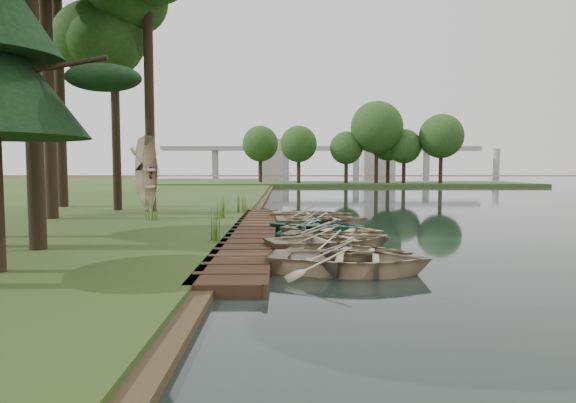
{
  "coord_description": "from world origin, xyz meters",
  "views": [
    {
      "loc": [
        -0.5,
        -16.76,
        2.46
      ],
      "look_at": [
        -0.35,
        1.39,
        1.19
      ],
      "focal_mm": 30.0,
      "sensor_mm": 36.0,
      "label": 1
    }
  ],
  "objects_px": {
    "rowboat_1": "(350,249)",
    "rowboat_2": "(332,238)",
    "stored_rowboat": "(149,205)",
    "boardwalk": "(253,234)",
    "rowboat_0": "(349,256)"
  },
  "relations": [
    {
      "from": "rowboat_1",
      "to": "rowboat_2",
      "type": "relative_size",
      "value": 0.85
    },
    {
      "from": "stored_rowboat",
      "to": "boardwalk",
      "type": "bearing_deg",
      "value": -130.21
    },
    {
      "from": "rowboat_1",
      "to": "rowboat_2",
      "type": "xyz_separation_m",
      "value": [
        -0.32,
        1.51,
        0.06
      ]
    },
    {
      "from": "boardwalk",
      "to": "rowboat_1",
      "type": "relative_size",
      "value": 4.99
    },
    {
      "from": "boardwalk",
      "to": "stored_rowboat",
      "type": "bearing_deg",
      "value": 131.04
    },
    {
      "from": "rowboat_0",
      "to": "rowboat_2",
      "type": "xyz_separation_m",
      "value": [
        -0.13,
        2.81,
        0.01
      ]
    },
    {
      "from": "rowboat_0",
      "to": "stored_rowboat",
      "type": "xyz_separation_m",
      "value": [
        -7.94,
        11.98,
        0.24
      ]
    },
    {
      "from": "rowboat_2",
      "to": "stored_rowboat",
      "type": "distance_m",
      "value": 12.05
    },
    {
      "from": "rowboat_1",
      "to": "boardwalk",
      "type": "bearing_deg",
      "value": 48.06
    },
    {
      "from": "boardwalk",
      "to": "rowboat_2",
      "type": "xyz_separation_m",
      "value": [
        2.47,
        -3.04,
        0.29
      ]
    },
    {
      "from": "boardwalk",
      "to": "rowboat_0",
      "type": "distance_m",
      "value": 6.41
    },
    {
      "from": "rowboat_0",
      "to": "rowboat_1",
      "type": "relative_size",
      "value": 1.16
    },
    {
      "from": "rowboat_2",
      "to": "boardwalk",
      "type": "bearing_deg",
      "value": 20.3
    },
    {
      "from": "rowboat_1",
      "to": "stored_rowboat",
      "type": "xyz_separation_m",
      "value": [
        -8.13,
        10.68,
        0.3
      ]
    },
    {
      "from": "rowboat_0",
      "to": "rowboat_1",
      "type": "height_order",
      "value": "rowboat_0"
    }
  ]
}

